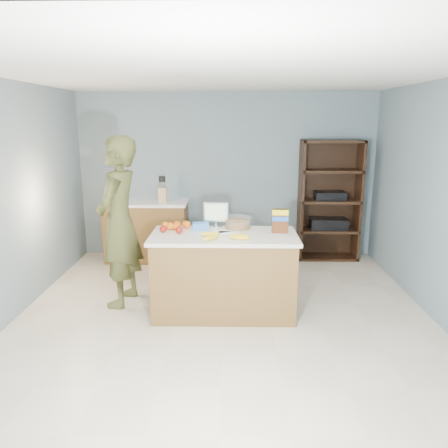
{
  "coord_description": "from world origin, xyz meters",
  "views": [
    {
      "loc": [
        0.08,
        -4.19,
        2.09
      ],
      "look_at": [
        0.0,
        0.35,
        1.0
      ],
      "focal_mm": 35.0,
      "sensor_mm": 36.0,
      "label": 1
    }
  ],
  "objects_px": {
    "counter_peninsula": "(224,277)",
    "cereal_box": "(280,219)",
    "person": "(119,222)",
    "tv": "(216,213)",
    "shelving_unit": "(328,202)"
  },
  "relations": [
    {
      "from": "shelving_unit",
      "to": "person",
      "type": "height_order",
      "value": "person"
    },
    {
      "from": "shelving_unit",
      "to": "person",
      "type": "xyz_separation_m",
      "value": [
        -2.73,
        -1.79,
        0.1
      ]
    },
    {
      "from": "person",
      "to": "cereal_box",
      "type": "bearing_deg",
      "value": 91.96
    },
    {
      "from": "counter_peninsula",
      "to": "person",
      "type": "xyz_separation_m",
      "value": [
        -1.18,
        0.26,
        0.55
      ]
    },
    {
      "from": "counter_peninsula",
      "to": "tv",
      "type": "height_order",
      "value": "tv"
    },
    {
      "from": "counter_peninsula",
      "to": "shelving_unit",
      "type": "bearing_deg",
      "value": 52.89
    },
    {
      "from": "counter_peninsula",
      "to": "cereal_box",
      "type": "xyz_separation_m",
      "value": [
        0.6,
        0.07,
        0.63
      ]
    },
    {
      "from": "counter_peninsula",
      "to": "person",
      "type": "relative_size",
      "value": 0.81
    },
    {
      "from": "shelving_unit",
      "to": "tv",
      "type": "xyz_separation_m",
      "value": [
        -1.65,
        -1.72,
        0.19
      ]
    },
    {
      "from": "person",
      "to": "cereal_box",
      "type": "height_order",
      "value": "person"
    },
    {
      "from": "shelving_unit",
      "to": "cereal_box",
      "type": "relative_size",
      "value": 6.97
    },
    {
      "from": "counter_peninsula",
      "to": "person",
      "type": "height_order",
      "value": "person"
    },
    {
      "from": "person",
      "to": "cereal_box",
      "type": "relative_size",
      "value": 7.45
    },
    {
      "from": "counter_peninsula",
      "to": "cereal_box",
      "type": "height_order",
      "value": "cereal_box"
    },
    {
      "from": "tv",
      "to": "person",
      "type": "bearing_deg",
      "value": -176.3
    }
  ]
}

